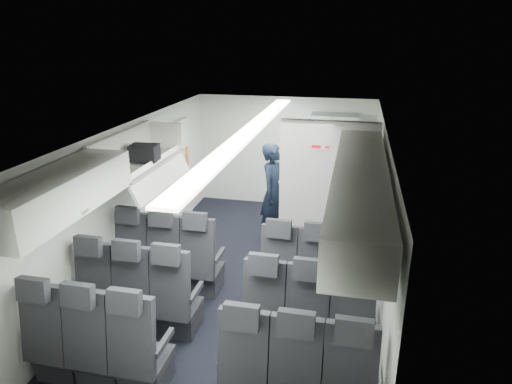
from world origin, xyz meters
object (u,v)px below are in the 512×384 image
at_px(seat_row_front, 240,270).
at_px(seat_row_rear, 193,364).
at_px(galley_unit, 332,165).
at_px(flight_attendant, 273,192).
at_px(seat_row_mid, 221,309).
at_px(boarding_door, 179,174).
at_px(carry_on_bag, 145,153).

distance_m(seat_row_front, seat_row_rear, 1.80).
relative_size(seat_row_front, galley_unit, 1.75).
height_order(seat_row_front, flight_attendant, flight_attendant).
distance_m(seat_row_front, seat_row_mid, 0.90).
height_order(seat_row_front, boarding_door, boarding_door).
xyz_separation_m(seat_row_front, carry_on_bag, (-1.36, 0.31, 1.41)).
distance_m(flight_attendant, carry_on_bag, 2.35).
bearing_deg(flight_attendant, carry_on_bag, 152.23).
distance_m(seat_row_front, boarding_door, 2.71).
relative_size(seat_row_mid, flight_attendant, 2.03).
xyz_separation_m(flight_attendant, carry_on_bag, (-1.45, -1.57, 0.99)).
distance_m(galley_unit, flight_attendant, 1.63).
distance_m(seat_row_mid, seat_row_rear, 0.90).
distance_m(galley_unit, carry_on_bag, 3.84).
height_order(seat_row_mid, flight_attendant, flight_attendant).
bearing_deg(galley_unit, flight_attendant, -122.22).
xyz_separation_m(seat_row_mid, galley_unit, (0.95, 4.15, 0.55)).
xyz_separation_m(seat_row_front, seat_row_rear, (0.00, -1.80, 0.00)).
distance_m(seat_row_front, flight_attendant, 1.93).
distance_m(seat_row_mid, boarding_door, 3.45).
bearing_deg(boarding_door, galley_unit, 24.28).
bearing_deg(seat_row_mid, seat_row_front, 90.00).
bearing_deg(galley_unit, boarding_door, -155.72).
xyz_separation_m(galley_unit, boarding_door, (-2.59, -1.17, 0.00)).
bearing_deg(seat_row_mid, carry_on_bag, 138.33).
bearing_deg(seat_row_mid, galley_unit, 77.12).
height_order(seat_row_mid, seat_row_rear, same).
height_order(seat_row_rear, carry_on_bag, carry_on_bag).
relative_size(seat_row_mid, seat_row_rear, 1.00).
xyz_separation_m(seat_row_mid, carry_on_bag, (-1.36, 1.21, 1.41)).
relative_size(seat_row_mid, boarding_door, 1.79).
relative_size(galley_unit, boarding_door, 1.02).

